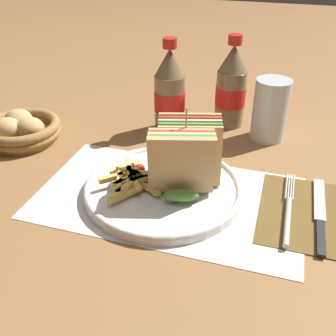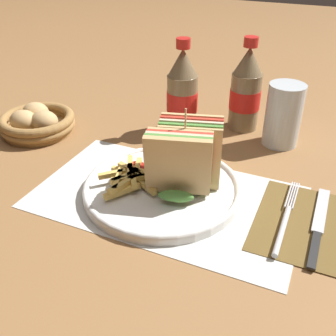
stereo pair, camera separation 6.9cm
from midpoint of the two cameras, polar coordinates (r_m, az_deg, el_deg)
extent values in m
plane|color=olive|center=(0.71, -2.70, -2.45)|extent=(4.00, 4.00, 0.00)
cube|color=silver|center=(0.68, -2.79, -4.32)|extent=(0.45, 0.26, 0.00)
cylinder|color=white|center=(0.69, -3.35, -3.26)|extent=(0.28, 0.28, 0.01)
torus|color=white|center=(0.68, -3.36, -2.79)|extent=(0.28, 0.28, 0.01)
cube|color=tan|center=(0.62, -1.20, 0.23)|extent=(0.11, 0.05, 0.11)
cube|color=#518E3D|center=(0.63, -1.16, 0.61)|extent=(0.11, 0.05, 0.11)
cube|color=beige|center=(0.64, -1.13, 0.97)|extent=(0.11, 0.05, 0.11)
cube|color=red|center=(0.65, -1.09, 1.32)|extent=(0.11, 0.05, 0.11)
cube|color=tan|center=(0.66, -1.06, 1.66)|extent=(0.11, 0.05, 0.11)
ellipsoid|color=#518E3D|center=(0.63, -1.22, -4.11)|extent=(0.06, 0.04, 0.02)
cube|color=tan|center=(0.66, 0.21, 1.58)|extent=(0.11, 0.05, 0.11)
cube|color=#518E3D|center=(0.67, 0.23, 2.11)|extent=(0.11, 0.05, 0.11)
cube|color=beige|center=(0.67, 0.24, 2.62)|extent=(0.11, 0.05, 0.11)
cube|color=red|center=(0.68, 0.26, 3.12)|extent=(0.11, 0.05, 0.11)
cube|color=tan|center=(0.69, 0.27, 3.61)|extent=(0.11, 0.05, 0.11)
ellipsoid|color=#518E3D|center=(0.68, 0.20, -1.55)|extent=(0.06, 0.04, 0.02)
cylinder|color=tan|center=(0.65, -0.43, 3.07)|extent=(0.00, 0.00, 0.14)
cube|color=#E0B756|center=(0.65, -9.22, -3.89)|extent=(0.04, 0.06, 0.01)
cube|color=#E0B756|center=(0.70, -8.99, -1.06)|extent=(0.06, 0.01, 0.01)
cube|color=#E0B756|center=(0.69, -7.82, -1.57)|extent=(0.06, 0.03, 0.01)
cube|color=#E0B756|center=(0.67, -6.05, -2.77)|extent=(0.06, 0.04, 0.01)
cube|color=#E0B756|center=(0.68, -8.67, -2.34)|extent=(0.05, 0.03, 0.01)
cube|color=#E0B756|center=(0.66, -8.84, -2.68)|extent=(0.03, 0.07, 0.01)
cube|color=#E0B756|center=(0.67, -10.00, -2.19)|extent=(0.03, 0.06, 0.01)
cube|color=#E0B756|center=(0.70, -8.51, -0.28)|extent=(0.04, 0.07, 0.01)
cube|color=#E0B756|center=(0.70, -7.42, -0.30)|extent=(0.03, 0.06, 0.01)
cube|color=#E0B756|center=(0.68, -10.95, -1.48)|extent=(0.04, 0.04, 0.01)
cube|color=#E0B756|center=(0.67, -8.16, -1.97)|extent=(0.06, 0.05, 0.01)
cube|color=#E0B756|center=(0.68, -6.07, -1.44)|extent=(0.05, 0.05, 0.01)
cube|color=#E0B756|center=(0.68, -7.97, -1.49)|extent=(0.05, 0.06, 0.01)
cube|color=#E0B756|center=(0.67, -9.03, -1.81)|extent=(0.03, 0.05, 0.01)
cube|color=#E0B756|center=(0.69, -8.32, -0.67)|extent=(0.06, 0.02, 0.01)
cube|color=#E0B756|center=(0.68, -6.07, -0.97)|extent=(0.05, 0.01, 0.01)
ellipsoid|color=maroon|center=(0.72, -7.53, -0.15)|extent=(0.04, 0.03, 0.01)
cube|color=brown|center=(0.67, 16.35, -6.27)|extent=(0.14, 0.20, 0.00)
cylinder|color=silver|center=(0.64, 14.03, -7.60)|extent=(0.01, 0.12, 0.01)
cylinder|color=silver|center=(0.72, 14.23, -2.63)|extent=(0.00, 0.08, 0.00)
cylinder|color=silver|center=(0.72, 14.55, -2.68)|extent=(0.00, 0.08, 0.00)
cylinder|color=silver|center=(0.72, 14.86, -2.73)|extent=(0.00, 0.08, 0.00)
cylinder|color=silver|center=(0.72, 15.18, -2.77)|extent=(0.00, 0.08, 0.00)
cube|color=black|center=(0.62, 18.40, -9.66)|extent=(0.01, 0.08, 0.00)
cube|color=silver|center=(0.70, 18.56, -4.34)|extent=(0.02, 0.12, 0.00)
cylinder|color=#7A6647|center=(0.88, -2.01, 9.34)|extent=(0.07, 0.07, 0.13)
cylinder|color=red|center=(0.88, -2.02, 9.72)|extent=(0.07, 0.07, 0.04)
cone|color=#7A6647|center=(0.85, -2.13, 15.10)|extent=(0.06, 0.06, 0.06)
cylinder|color=red|center=(0.84, -2.18, 17.65)|extent=(0.03, 0.03, 0.02)
cylinder|color=#7A6647|center=(0.91, 6.87, 9.96)|extent=(0.07, 0.07, 0.13)
cylinder|color=red|center=(0.91, 6.89, 10.33)|extent=(0.07, 0.07, 0.04)
cone|color=#7A6647|center=(0.88, 7.26, 15.52)|extent=(0.06, 0.06, 0.06)
cylinder|color=red|center=(0.87, 7.44, 17.97)|extent=(0.03, 0.03, 0.02)
cylinder|color=silver|center=(0.86, 12.42, 8.20)|extent=(0.07, 0.07, 0.13)
cylinder|color=black|center=(0.87, 12.22, 6.62)|extent=(0.07, 0.07, 0.08)
cylinder|color=olive|center=(0.93, -22.25, 4.14)|extent=(0.15, 0.15, 0.01)
torus|color=olive|center=(0.92, -22.39, 4.78)|extent=(0.16, 0.16, 0.02)
torus|color=olive|center=(0.92, -22.58, 5.59)|extent=(0.16, 0.16, 0.02)
ellipsoid|color=tan|center=(0.89, -21.51, 5.37)|extent=(0.06, 0.05, 0.05)
ellipsoid|color=tan|center=(0.94, -22.81, 6.44)|extent=(0.06, 0.05, 0.05)
ellipsoid|color=tan|center=(0.91, -24.29, 5.17)|extent=(0.06, 0.05, 0.05)
camera|label=1|loc=(0.03, -92.86, -1.79)|focal=42.00mm
camera|label=2|loc=(0.03, 87.14, 1.79)|focal=42.00mm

